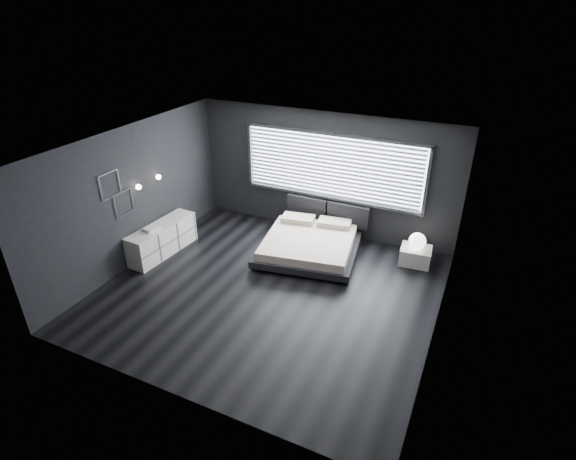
% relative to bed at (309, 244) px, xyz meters
% --- Properties ---
extents(room, '(6.04, 6.00, 2.80)m').
position_rel_bed_xyz_m(room, '(-0.15, -1.59, 1.16)').
color(room, black).
rests_on(room, ground).
extents(window, '(4.14, 0.09, 1.52)m').
position_rel_bed_xyz_m(window, '(0.05, 1.11, 1.37)').
color(window, white).
rests_on(window, ground).
extents(headboard, '(1.96, 0.16, 0.52)m').
position_rel_bed_xyz_m(headboard, '(0.01, 1.05, 0.33)').
color(headboard, black).
rests_on(headboard, ground).
extents(sconce_near, '(0.18, 0.11, 0.11)m').
position_rel_bed_xyz_m(sconce_near, '(-3.03, -1.54, 1.36)').
color(sconce_near, silver).
rests_on(sconce_near, ground).
extents(sconce_far, '(0.18, 0.11, 0.11)m').
position_rel_bed_xyz_m(sconce_far, '(-3.03, -0.94, 1.36)').
color(sconce_far, silver).
rests_on(sconce_far, ground).
extents(wall_art_upper, '(0.01, 0.48, 0.48)m').
position_rel_bed_xyz_m(wall_art_upper, '(-3.13, -2.14, 1.61)').
color(wall_art_upper, '#47474C').
rests_on(wall_art_upper, ground).
extents(wall_art_lower, '(0.01, 0.48, 0.48)m').
position_rel_bed_xyz_m(wall_art_lower, '(-3.13, -1.89, 1.14)').
color(wall_art_lower, '#47474C').
rests_on(wall_art_lower, ground).
extents(bed, '(2.32, 2.25, 0.53)m').
position_rel_bed_xyz_m(bed, '(0.00, 0.00, 0.00)').
color(bed, black).
rests_on(bed, ground).
extents(nightstand, '(0.65, 0.56, 0.36)m').
position_rel_bed_xyz_m(nightstand, '(2.14, 0.59, -0.07)').
color(nightstand, silver).
rests_on(nightstand, ground).
extents(orb_lamp, '(0.34, 0.34, 0.34)m').
position_rel_bed_xyz_m(orb_lamp, '(2.14, 0.58, 0.29)').
color(orb_lamp, white).
rests_on(orb_lamp, nightstand).
extents(dresser, '(0.59, 1.70, 0.67)m').
position_rel_bed_xyz_m(dresser, '(-2.86, -1.27, 0.09)').
color(dresser, silver).
rests_on(dresser, ground).
extents(book_stack, '(0.33, 0.39, 0.07)m').
position_rel_bed_xyz_m(book_stack, '(-2.88, -1.52, 0.46)').
color(book_stack, silver).
rests_on(book_stack, dresser).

